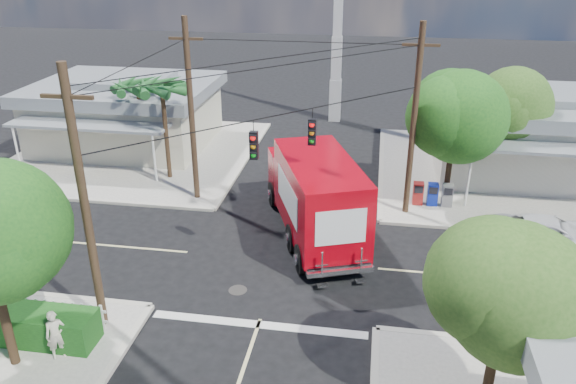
# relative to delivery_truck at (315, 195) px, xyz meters

# --- Properties ---
(ground) EXTENTS (120.00, 120.00, 0.00)m
(ground) POSITION_rel_delivery_truck_xyz_m (-1.10, -2.48, -1.94)
(ground) COLOR black
(ground) RESTS_ON ground
(sidewalk_ne) EXTENTS (14.12, 14.12, 0.14)m
(sidewalk_ne) POSITION_rel_delivery_truck_xyz_m (9.78, 8.40, -1.87)
(sidewalk_ne) COLOR gray
(sidewalk_ne) RESTS_ON ground
(sidewalk_nw) EXTENTS (14.12, 14.12, 0.14)m
(sidewalk_nw) POSITION_rel_delivery_truck_xyz_m (-11.98, 8.40, -1.87)
(sidewalk_nw) COLOR gray
(sidewalk_nw) RESTS_ON ground
(road_markings) EXTENTS (32.00, 32.00, 0.01)m
(road_markings) POSITION_rel_delivery_truck_xyz_m (-1.10, -3.95, -1.93)
(road_markings) COLOR beige
(road_markings) RESTS_ON ground
(building_ne) EXTENTS (11.80, 10.20, 4.50)m
(building_ne) POSITION_rel_delivery_truck_xyz_m (11.40, 9.48, 0.38)
(building_ne) COLOR silver
(building_ne) RESTS_ON sidewalk_ne
(building_nw) EXTENTS (10.80, 10.20, 4.30)m
(building_nw) POSITION_rel_delivery_truck_xyz_m (-13.10, 9.98, 0.28)
(building_nw) COLOR beige
(building_nw) RESTS_ON sidewalk_nw
(radio_tower) EXTENTS (0.80, 0.80, 17.00)m
(radio_tower) POSITION_rel_delivery_truck_xyz_m (-0.60, 17.52, 3.71)
(radio_tower) COLOR silver
(radio_tower) RESTS_ON ground
(tree_ne_front) EXTENTS (4.21, 4.14, 6.66)m
(tree_ne_front) POSITION_rel_delivery_truck_xyz_m (6.11, 4.28, 2.83)
(tree_ne_front) COLOR #422D1C
(tree_ne_front) RESTS_ON sidewalk_ne
(tree_ne_back) EXTENTS (3.77, 3.66, 5.82)m
(tree_ne_back) POSITION_rel_delivery_truck_xyz_m (8.71, 6.48, 2.25)
(tree_ne_back) COLOR #422D1C
(tree_ne_back) RESTS_ON sidewalk_ne
(tree_se) EXTENTS (3.67, 3.54, 5.62)m
(tree_se) POSITION_rel_delivery_truck_xyz_m (5.91, -9.72, 2.11)
(tree_se) COLOR #422D1C
(tree_se) RESTS_ON sidewalk_se
(palm_nw_front) EXTENTS (3.01, 3.08, 5.59)m
(palm_nw_front) POSITION_rel_delivery_truck_xyz_m (-8.60, 5.02, 3.11)
(palm_nw_front) COLOR #422D1C
(palm_nw_front) RESTS_ON sidewalk_nw
(palm_nw_back) EXTENTS (3.01, 3.08, 5.19)m
(palm_nw_back) POSITION_rel_delivery_truck_xyz_m (-10.60, 6.52, 2.73)
(palm_nw_back) COLOR #422D1C
(palm_nw_back) RESTS_ON sidewalk_nw
(utility_poles) EXTENTS (12.00, 10.68, 9.00)m
(utility_poles) POSITION_rel_delivery_truck_xyz_m (-2.68, -0.88, 2.74)
(utility_poles) COLOR #473321
(utility_poles) RESTS_ON ground
(picket_fence) EXTENTS (5.94, 0.06, 1.00)m
(picket_fence) POSITION_rel_delivery_truck_xyz_m (-8.90, -8.08, -1.26)
(picket_fence) COLOR silver
(picket_fence) RESTS_ON sidewalk_sw
(hedge_sw) EXTENTS (6.20, 1.20, 1.10)m
(hedge_sw) POSITION_rel_delivery_truck_xyz_m (-9.10, -8.88, -1.25)
(hedge_sw) COLOR #164016
(hedge_sw) RESTS_ON sidewalk_sw
(vending_boxes) EXTENTS (1.90, 0.50, 1.10)m
(vending_boxes) POSITION_rel_delivery_truck_xyz_m (5.40, 3.72, -1.25)
(vending_boxes) COLOR maroon
(vending_boxes) RESTS_ON sidewalk_ne
(delivery_truck) EXTENTS (5.52, 9.14, 3.81)m
(delivery_truck) POSITION_rel_delivery_truck_xyz_m (0.00, 0.00, 0.00)
(delivery_truck) COLOR black
(delivery_truck) RESTS_ON ground
(parked_car) EXTENTS (5.05, 2.35, 1.40)m
(parked_car) POSITION_rel_delivery_truck_xyz_m (10.01, 0.29, -1.24)
(parked_car) COLOR silver
(parked_car) RESTS_ON ground
(pedestrian) EXTENTS (0.72, 0.68, 1.66)m
(pedestrian) POSITION_rel_delivery_truck_xyz_m (-6.87, -9.52, -0.97)
(pedestrian) COLOR beige
(pedestrian) RESTS_ON sidewalk_sw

